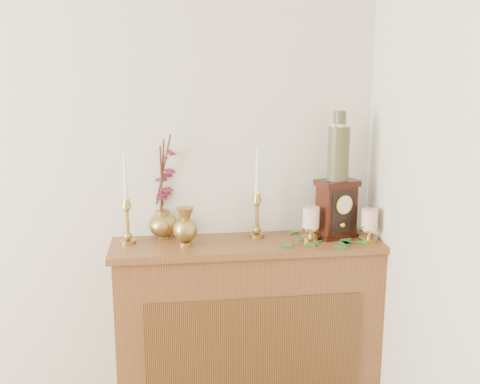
{
  "coord_description": "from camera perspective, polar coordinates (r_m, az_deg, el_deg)",
  "views": [
    {
      "loc": [
        1.05,
        -0.3,
        1.69
      ],
      "look_at": [
        1.35,
        2.05,
        1.17
      ],
      "focal_mm": 42.0,
      "sensor_mm": 36.0,
      "label": 1
    }
  ],
  "objects": [
    {
      "name": "console_shelf",
      "position": [
        2.73,
        0.88,
        -14.97
      ],
      "size": [
        1.24,
        0.34,
        0.93
      ],
      "color": "brown",
      "rests_on": "ground"
    },
    {
      "name": "candlestick_left",
      "position": [
        2.53,
        -11.42,
        -2.21
      ],
      "size": [
        0.07,
        0.07,
        0.42
      ],
      "rotation": [
        0.0,
        0.0,
        0.08
      ],
      "color": "#A28C41",
      "rests_on": "console_shelf"
    },
    {
      "name": "candlestick_center",
      "position": [
        2.58,
        1.73,
        -1.68
      ],
      "size": [
        0.07,
        0.07,
        0.42
      ],
      "rotation": [
        0.0,
        0.0,
        -0.07
      ],
      "color": "#A28C41",
      "rests_on": "console_shelf"
    },
    {
      "name": "bud_vase",
      "position": [
        2.47,
        -5.57,
        -3.57
      ],
      "size": [
        0.11,
        0.11,
        0.17
      ],
      "rotation": [
        0.0,
        0.0,
        0.27
      ],
      "color": "#A28C41",
      "rests_on": "console_shelf"
    },
    {
      "name": "ginger_jar",
      "position": [
        2.6,
        -7.66,
        0.17
      ],
      "size": [
        0.2,
        0.21,
        0.48
      ],
      "rotation": [
        0.0,
        0.0,
        0.32
      ],
      "color": "#A28C41",
      "rests_on": "console_shelf"
    },
    {
      "name": "pillar_candle_left",
      "position": [
        2.57,
        7.22,
        -2.99
      ],
      "size": [
        0.08,
        0.08,
        0.16
      ],
      "rotation": [
        0.0,
        0.0,
        0.06
      ],
      "color": "gold",
      "rests_on": "console_shelf"
    },
    {
      "name": "pillar_candle_right",
      "position": [
        2.6,
        13.0,
        -3.12
      ],
      "size": [
        0.08,
        0.08,
        0.16
      ],
      "rotation": [
        0.0,
        0.0,
        0.06
      ],
      "color": "gold",
      "rests_on": "console_shelf"
    },
    {
      "name": "ivy_garland",
      "position": [
        2.55,
        10.16,
        -4.9
      ],
      "size": [
        0.42,
        0.21,
        0.08
      ],
      "rotation": [
        0.0,
        0.0,
        -0.36
      ],
      "color": "#286827",
      "rests_on": "console_shelf"
    },
    {
      "name": "mantel_clock",
      "position": [
        2.62,
        9.78,
        -1.73
      ],
      "size": [
        0.21,
        0.17,
        0.27
      ],
      "rotation": [
        0.0,
        0.0,
        0.31
      ],
      "color": "black",
      "rests_on": "console_shelf"
    },
    {
      "name": "ceramic_vase",
      "position": [
        2.57,
        9.98,
        4.28
      ],
      "size": [
        0.1,
        0.1,
        0.31
      ],
      "rotation": [
        0.0,
        0.0,
        0.31
      ],
      "color": "#1A342A",
      "rests_on": "mantel_clock"
    }
  ]
}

